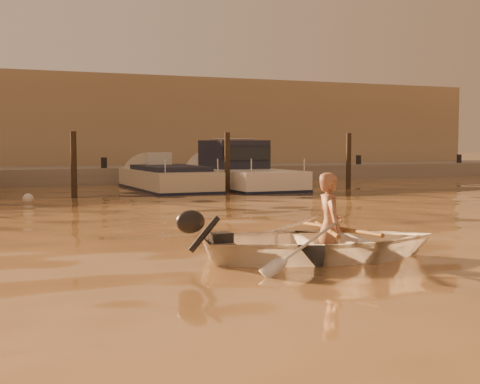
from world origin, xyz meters
name	(u,v)px	position (x,y,z in m)	size (l,w,h in m)	color
ground_plane	(294,287)	(0.00, 0.00, 0.00)	(160.00, 160.00, 0.00)	olive
dinghy	(323,242)	(1.28, 1.55, 0.23)	(2.42, 3.39, 0.70)	white
person	(330,226)	(1.38, 1.53, 0.46)	(0.56, 0.37, 1.53)	#95634A
outboard_motor	(219,242)	(-0.18, 1.87, 0.28)	(0.90, 0.40, 0.70)	black
oar_port	(340,229)	(1.53, 1.50, 0.42)	(0.06, 0.06, 2.10)	brown
oar_starboard	(326,229)	(1.33, 1.54, 0.42)	(0.06, 0.06, 2.10)	brown
moored_boat_3	(167,183)	(3.41, 16.00, 0.22)	(2.20, 6.30, 0.95)	beige
moored_boat_4	(240,171)	(6.21, 16.00, 0.62)	(2.41, 7.37, 1.75)	white
piling_2	(74,168)	(-0.20, 13.80, 0.90)	(0.18, 0.18, 2.20)	#2D2319
piling_3	(227,166)	(4.80, 13.80, 0.90)	(0.18, 0.18, 2.20)	#2D2319
piling_4	(349,164)	(9.50, 13.80, 0.90)	(0.18, 0.18, 2.20)	#2D2319
fender_c	(28,199)	(-1.66, 12.62, 0.10)	(0.30, 0.30, 0.30)	silver
fender_d	(212,191)	(4.12, 13.42, 0.10)	(0.30, 0.30, 0.30)	orange
fender_e	(328,187)	(8.56, 13.67, 0.10)	(0.30, 0.30, 0.30)	silver
quay	(48,180)	(0.00, 21.50, 0.15)	(52.00, 4.00, 1.00)	gray
waterfront_building	(32,127)	(0.00, 27.00, 2.40)	(46.00, 7.00, 4.80)	#9E8466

